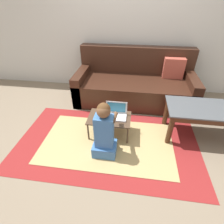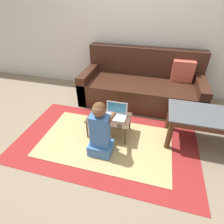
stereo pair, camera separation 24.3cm
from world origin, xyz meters
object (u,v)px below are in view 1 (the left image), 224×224
(coffee_table, at_px, (207,113))
(laptop, at_px, (116,115))
(laptop_desk, at_px, (109,119))
(computer_mouse, at_px, (101,115))
(person_seated, at_px, (104,132))
(couch, at_px, (135,84))

(coffee_table, height_order, laptop, laptop)
(laptop_desk, bearing_deg, coffee_table, 6.15)
(computer_mouse, bearing_deg, laptop, 6.22)
(coffee_table, xyz_separation_m, person_seated, (-1.30, -0.51, -0.06))
(coffee_table, distance_m, laptop, 1.22)
(couch, bearing_deg, computer_mouse, -112.36)
(computer_mouse, distance_m, person_seated, 0.40)
(couch, xyz_separation_m, laptop, (-0.23, -1.06, 0.03))
(laptop_desk, distance_m, laptop, 0.11)
(laptop_desk, bearing_deg, couch, 73.72)
(laptop_desk, height_order, computer_mouse, computer_mouse)
(laptop, bearing_deg, laptop_desk, -159.57)
(couch, relative_size, computer_mouse, 18.19)
(couch, height_order, laptop_desk, couch)
(coffee_table, relative_size, laptop, 3.54)
(couch, distance_m, computer_mouse, 1.17)
(couch, xyz_separation_m, coffee_table, (0.98, -0.95, 0.10))
(coffee_table, xyz_separation_m, laptop_desk, (-1.29, -0.14, -0.14))
(laptop, relative_size, person_seated, 0.39)
(coffee_table, bearing_deg, computer_mouse, -174.75)
(computer_mouse, height_order, person_seated, person_seated)
(coffee_table, distance_m, laptop_desk, 1.31)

